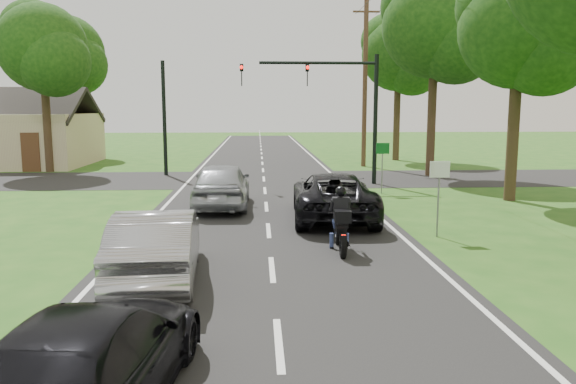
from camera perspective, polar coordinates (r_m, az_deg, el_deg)
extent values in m
plane|color=#245317|center=(12.62, -1.64, -7.91)|extent=(140.00, 140.00, 0.00)
cube|color=black|center=(22.39, -2.30, -0.62)|extent=(8.00, 100.00, 0.01)
cube|color=black|center=(28.33, -2.47, 1.32)|extent=(60.00, 7.00, 0.01)
torus|color=black|center=(14.84, 5.07, -4.24)|extent=(0.15, 0.59, 0.58)
torus|color=black|center=(13.56, 5.61, -5.49)|extent=(0.17, 0.64, 0.64)
cube|color=black|center=(14.23, 5.31, -3.71)|extent=(0.29, 0.85, 0.27)
sphere|color=black|center=(14.41, 5.23, -2.91)|extent=(0.30, 0.30, 0.30)
cube|color=black|center=(13.89, 5.44, -3.34)|extent=(0.32, 0.50, 0.09)
cube|color=#FF0C07|center=(13.40, 5.67, -4.41)|extent=(0.09, 0.03, 0.04)
cylinder|color=silver|center=(13.83, 6.08, -5.29)|extent=(0.11, 0.71, 0.08)
cylinder|color=black|center=(14.55, 5.17, -2.15)|extent=(0.55, 0.06, 0.03)
cube|color=black|center=(13.58, 5.57, -2.48)|extent=(0.41, 0.37, 0.28)
cube|color=black|center=(13.99, 5.39, -1.67)|extent=(0.36, 0.21, 0.53)
sphere|color=black|center=(13.98, 5.39, 0.06)|extent=(0.27, 0.27, 0.27)
cylinder|color=navy|center=(14.44, 4.45, -4.96)|extent=(0.11, 0.11, 0.40)
cylinder|color=navy|center=(14.48, 6.00, -4.94)|extent=(0.11, 0.11, 0.40)
imported|color=black|center=(18.12, 4.63, -0.37)|extent=(2.81, 5.59, 1.52)
imported|color=#A9A9AE|center=(11.98, -13.16, -5.27)|extent=(1.90, 4.64, 1.50)
imported|color=#9C9FA3|center=(20.31, -6.75, 0.75)|extent=(1.97, 4.84, 1.64)
imported|color=black|center=(7.18, -19.41, -15.78)|extent=(2.32, 4.76, 1.33)
cylinder|color=black|center=(26.68, 8.86, 7.23)|extent=(0.20, 0.20, 6.00)
cylinder|color=black|center=(26.33, 3.09, 12.96)|extent=(5.40, 0.14, 0.14)
imported|color=black|center=(26.24, 1.97, 11.78)|extent=(0.16, 0.36, 1.00)
imported|color=black|center=(26.15, -4.73, 11.77)|extent=(0.16, 0.36, 1.00)
sphere|color=#FF0C07|center=(26.08, 2.01, 12.53)|extent=(0.16, 0.16, 0.16)
sphere|color=#FF0C07|center=(25.99, -4.75, 12.52)|extent=(0.16, 0.16, 0.16)
cylinder|color=black|center=(30.50, -12.45, 7.29)|extent=(0.20, 0.20, 6.00)
cylinder|color=brown|center=(34.74, 7.82, 10.84)|extent=(0.28, 0.28, 10.00)
cube|color=brown|center=(35.17, 7.97, 17.69)|extent=(1.60, 0.10, 0.10)
cylinder|color=slate|center=(16.11, 15.01, -0.93)|extent=(0.05, 0.05, 2.00)
cube|color=silver|center=(15.97, 15.17, 2.23)|extent=(0.55, 0.04, 0.45)
cylinder|color=slate|center=(23.82, 9.53, 2.24)|extent=(0.05, 0.05, 2.00)
cube|color=#0C591E|center=(23.71, 9.60, 4.39)|extent=(0.55, 0.04, 0.45)
cylinder|color=#332316|center=(23.27, 21.94, 6.38)|extent=(0.44, 0.44, 5.88)
sphere|color=#12360E|center=(23.45, 22.45, 15.12)|extent=(4.50, 4.50, 4.50)
sphere|color=#12360E|center=(23.16, 24.71, 13.25)|extent=(3.60, 3.60, 3.60)
cylinder|color=#332316|center=(30.49, 14.41, 8.16)|extent=(0.44, 0.44, 7.00)
sphere|color=#12360E|center=(30.77, 14.72, 16.09)|extent=(5.40, 5.40, 5.40)
sphere|color=#12360E|center=(30.27, 16.75, 14.47)|extent=(4.32, 4.32, 4.32)
cylinder|color=#332316|center=(39.27, 11.00, 7.90)|extent=(0.44, 0.44, 6.44)
sphere|color=#12360E|center=(39.43, 11.17, 13.59)|extent=(4.95, 4.95, 4.95)
sphere|color=#12360E|center=(38.93, 12.58, 12.42)|extent=(3.96, 3.96, 3.96)
cylinder|color=#332316|center=(34.17, -23.31, 7.05)|extent=(0.44, 0.44, 6.16)
sphere|color=#12360E|center=(34.32, -23.69, 13.29)|extent=(4.80, 4.80, 4.80)
sphere|color=#12360E|center=(33.39, -22.69, 12.17)|extent=(3.84, 3.84, 3.84)
cylinder|color=#332316|center=(44.27, -21.33, 7.71)|extent=(0.44, 0.44, 6.72)
sphere|color=#12360E|center=(44.44, -21.62, 12.97)|extent=(5.40, 5.40, 5.40)
sphere|color=#12360E|center=(43.42, -20.71, 12.02)|extent=(4.32, 4.32, 4.32)
cube|color=tan|center=(39.42, -26.67, 4.79)|extent=(10.00, 8.00, 3.20)
cube|color=black|center=(41.21, -25.76, 7.90)|extent=(10.20, 4.00, 2.29)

